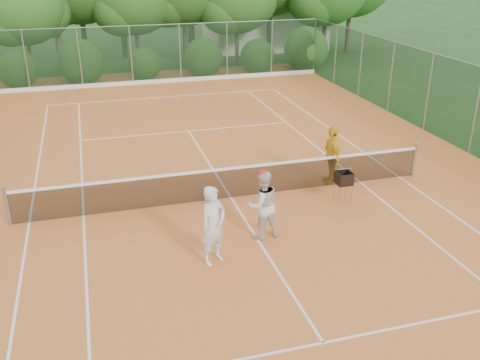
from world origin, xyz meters
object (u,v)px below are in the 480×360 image
object	(u,v)px
player_center_grp	(262,205)
ball_hopper	(344,179)
player_white	(213,225)
player_yellow	(332,155)

from	to	relation	value
player_center_grp	ball_hopper	bearing A→B (deg)	23.02
player_white	ball_hopper	size ratio (longest dim) A/B	1.99
player_center_grp	ball_hopper	xyz separation A→B (m)	(2.78, 1.18, -0.14)
player_white	ball_hopper	world-z (taller)	player_white
player_yellow	ball_hopper	bearing A→B (deg)	-6.70
player_center_grp	player_yellow	world-z (taller)	player_yellow
player_white	ball_hopper	xyz separation A→B (m)	(4.18, 1.98, -0.19)
player_white	ball_hopper	distance (m)	4.63
ball_hopper	player_white	bearing A→B (deg)	-174.40
player_yellow	player_center_grp	bearing A→B (deg)	-44.59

